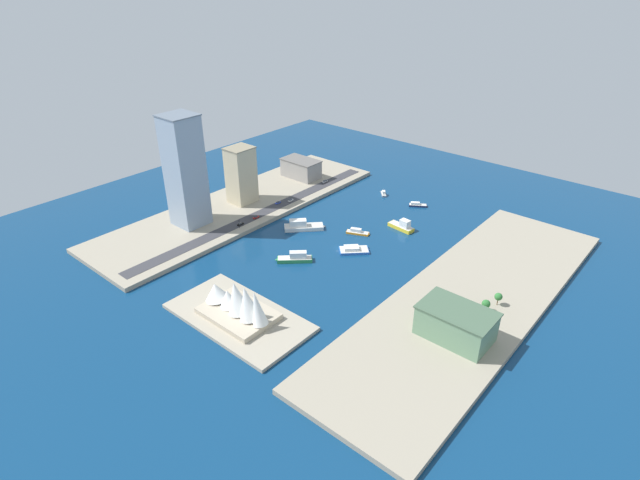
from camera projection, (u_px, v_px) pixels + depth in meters
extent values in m
plane|color=navy|center=(338.00, 248.00, 336.43)|extent=(440.00, 440.00, 0.00)
cube|color=#9E937F|center=(471.00, 300.00, 281.90)|extent=(70.00, 240.00, 2.95)
cube|color=#9E937F|center=(242.00, 206.00, 389.54)|extent=(70.00, 240.00, 2.95)
cube|color=#A89E89|center=(239.00, 317.00, 269.27)|extent=(78.66, 41.18, 2.00)
cube|color=#38383D|center=(262.00, 213.00, 375.95)|extent=(9.97, 228.00, 0.15)
cube|color=orange|center=(358.00, 233.00, 353.22)|extent=(16.27, 10.60, 1.41)
cone|color=orange|center=(369.00, 234.00, 351.13)|extent=(1.68, 1.68, 1.27)
cube|color=white|center=(356.00, 230.00, 352.61)|extent=(8.03, 5.76, 2.49)
cube|color=beige|center=(358.00, 232.00, 352.86)|extent=(15.62, 10.18, 0.10)
cube|color=#999EA3|center=(383.00, 194.00, 411.75)|extent=(9.18, 9.62, 1.43)
cone|color=#999EA3|center=(383.00, 191.00, 416.46)|extent=(1.82, 1.82, 1.29)
cube|color=white|center=(384.00, 192.00, 410.07)|extent=(4.18, 4.28, 2.56)
cube|color=beige|center=(384.00, 193.00, 411.38)|extent=(8.81, 9.23, 0.10)
cube|color=#2D8C4C|center=(295.00, 259.00, 320.78)|extent=(20.37, 19.59, 2.45)
cone|color=#2D8C4C|center=(276.00, 260.00, 320.33)|extent=(3.12, 3.12, 2.21)
cube|color=white|center=(298.00, 255.00, 319.24)|extent=(10.69, 10.38, 4.25)
cube|color=beige|center=(295.00, 258.00, 320.16)|extent=(19.55, 18.81, 0.10)
cube|color=yellow|center=(401.00, 227.00, 359.48)|extent=(19.59, 8.79, 2.65)
cone|color=yellow|center=(390.00, 222.00, 366.01)|extent=(2.64, 2.64, 2.39)
cube|color=white|center=(405.00, 224.00, 355.47)|extent=(7.24, 5.57, 5.40)
cube|color=beige|center=(401.00, 225.00, 358.81)|extent=(18.80, 8.44, 0.10)
cube|color=silver|center=(304.00, 227.00, 359.16)|extent=(25.21, 25.88, 2.71)
cone|color=silver|center=(324.00, 226.00, 360.47)|extent=(3.45, 3.45, 2.44)
cube|color=white|center=(298.00, 223.00, 357.01)|extent=(12.14, 12.37, 4.66)
cube|color=beige|center=(304.00, 226.00, 358.48)|extent=(24.20, 24.85, 0.10)
cube|color=#1E284C|center=(418.00, 205.00, 392.65)|extent=(13.71, 10.96, 1.51)
cone|color=#1E284C|center=(427.00, 206.00, 391.81)|extent=(1.88, 1.88, 1.36)
cube|color=white|center=(415.00, 203.00, 392.09)|extent=(7.49, 6.40, 1.84)
cube|color=beige|center=(418.00, 204.00, 392.26)|extent=(13.16, 10.52, 0.10)
cube|color=blue|center=(354.00, 250.00, 331.69)|extent=(20.35, 20.32, 1.58)
cone|color=blue|center=(369.00, 250.00, 332.35)|extent=(2.02, 2.02, 1.43)
cube|color=white|center=(351.00, 248.00, 330.68)|extent=(11.30, 11.29, 2.13)
cube|color=beige|center=(354.00, 249.00, 331.28)|extent=(19.53, 19.50, 0.10)
cube|color=#C6B793|center=(241.00, 175.00, 384.29)|extent=(16.40, 18.81, 42.46)
cube|color=gray|center=(239.00, 148.00, 373.85)|extent=(17.06, 19.56, 0.80)
cube|color=slate|center=(456.00, 324.00, 248.71)|extent=(34.84, 22.02, 15.46)
cube|color=#47624A|center=(458.00, 311.00, 244.79)|extent=(36.23, 22.90, 0.80)
cube|color=gray|center=(301.00, 169.00, 435.39)|extent=(31.56, 18.49, 14.69)
cube|color=slate|center=(301.00, 160.00, 431.65)|extent=(32.82, 19.23, 0.80)
cube|color=#8C9EB2|center=(185.00, 172.00, 343.45)|extent=(21.23, 21.18, 76.81)
cube|color=slate|center=(177.00, 115.00, 324.72)|extent=(22.08, 22.03, 0.80)
cylinder|color=black|center=(277.00, 204.00, 388.46)|extent=(0.26, 0.64, 0.64)
cylinder|color=black|center=(276.00, 204.00, 389.39)|extent=(0.26, 0.64, 0.64)
cylinder|color=black|center=(280.00, 203.00, 390.60)|extent=(0.26, 0.64, 0.64)
cylinder|color=black|center=(279.00, 202.00, 391.52)|extent=(0.26, 0.64, 0.64)
cube|color=blue|center=(278.00, 203.00, 389.87)|extent=(1.86, 4.66, 0.70)
cube|color=#262D38|center=(278.00, 202.00, 389.74)|extent=(1.62, 2.62, 0.48)
cylinder|color=black|center=(242.00, 223.00, 360.03)|extent=(0.26, 0.64, 0.64)
cylinder|color=black|center=(243.00, 224.00, 359.11)|extent=(0.26, 0.64, 0.64)
cylinder|color=black|center=(238.00, 225.00, 357.62)|extent=(0.26, 0.64, 0.64)
cylinder|color=black|center=(239.00, 226.00, 356.70)|extent=(0.26, 0.64, 0.64)
cube|color=black|center=(240.00, 224.00, 358.23)|extent=(1.93, 5.13, 0.75)
cube|color=#262D38|center=(240.00, 223.00, 357.72)|extent=(1.67, 2.88, 0.64)
cylinder|color=black|center=(291.00, 200.00, 395.28)|extent=(0.25, 0.64, 0.64)
cylinder|color=black|center=(293.00, 201.00, 394.27)|extent=(0.25, 0.64, 0.64)
cylinder|color=black|center=(288.00, 201.00, 393.18)|extent=(0.25, 0.64, 0.64)
cylinder|color=black|center=(290.00, 202.00, 392.16)|extent=(0.25, 0.64, 0.64)
cube|color=white|center=(291.00, 200.00, 393.56)|extent=(2.02, 4.51, 0.88)
cube|color=#262D38|center=(290.00, 200.00, 393.05)|extent=(1.77, 2.53, 0.61)
cylinder|color=black|center=(324.00, 183.00, 425.75)|extent=(0.28, 0.65, 0.64)
cylinder|color=black|center=(323.00, 182.00, 426.79)|extent=(0.28, 0.65, 0.64)
cylinder|color=black|center=(327.00, 182.00, 428.02)|extent=(0.28, 0.65, 0.64)
cylinder|color=black|center=(325.00, 181.00, 429.07)|extent=(0.28, 0.65, 0.64)
cube|color=#B7B7BC|center=(325.00, 182.00, 427.24)|extent=(2.18, 5.18, 0.89)
cube|color=#262D38|center=(325.00, 181.00, 427.05)|extent=(1.84, 2.93, 0.56)
cylinder|color=black|center=(257.00, 216.00, 369.68)|extent=(0.25, 0.64, 0.64)
cylinder|color=black|center=(259.00, 217.00, 368.74)|extent=(0.25, 0.64, 0.64)
cylinder|color=black|center=(254.00, 218.00, 367.37)|extent=(0.25, 0.64, 0.64)
cylinder|color=black|center=(255.00, 219.00, 366.43)|extent=(0.25, 0.64, 0.64)
cube|color=red|center=(256.00, 217.00, 367.92)|extent=(1.87, 4.97, 0.77)
cube|color=#262D38|center=(256.00, 216.00, 367.42)|extent=(1.64, 2.79, 0.63)
cylinder|color=black|center=(239.00, 225.00, 352.95)|extent=(0.18, 0.18, 5.50)
cube|color=black|center=(239.00, 221.00, 351.38)|extent=(0.36, 0.36, 1.00)
sphere|color=red|center=(239.00, 220.00, 351.21)|extent=(0.24, 0.24, 0.24)
sphere|color=yellow|center=(239.00, 221.00, 351.38)|extent=(0.24, 0.24, 0.24)
sphere|color=green|center=(239.00, 221.00, 351.55)|extent=(0.24, 0.24, 0.24)
cube|color=#BCAD93|center=(238.00, 313.00, 268.06)|extent=(39.65, 27.08, 3.00)
cone|color=white|center=(257.00, 308.00, 254.05)|extent=(11.55, 8.05, 19.84)
cone|color=white|center=(247.00, 303.00, 258.41)|extent=(14.59, 11.28, 19.83)
cone|color=white|center=(237.00, 298.00, 263.18)|extent=(15.10, 12.01, 19.20)
cone|color=white|center=(228.00, 298.00, 269.23)|extent=(10.96, 10.05, 10.47)
cone|color=white|center=(216.00, 292.00, 275.03)|extent=(14.94, 13.51, 11.46)
cylinder|color=brown|center=(497.00, 302.00, 274.79)|extent=(0.50, 0.50, 3.60)
sphere|color=#2D7233|center=(498.00, 297.00, 273.11)|extent=(4.22, 4.22, 4.22)
cylinder|color=brown|center=(485.00, 309.00, 270.07)|extent=(0.50, 0.50, 2.81)
sphere|color=#2D7233|center=(486.00, 304.00, 268.51)|extent=(4.54, 4.54, 4.54)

